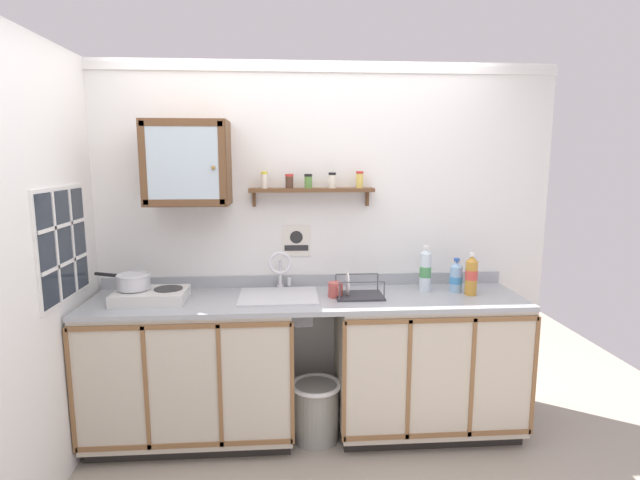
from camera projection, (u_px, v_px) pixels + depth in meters
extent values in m
plane|color=#9E9384|center=(311.00, 471.00, 2.88)|extent=(5.77, 5.77, 0.00)
cube|color=white|center=(305.00, 245.00, 3.39)|extent=(3.37, 0.05, 2.42)
cube|color=white|center=(305.00, 68.00, 3.17)|extent=(3.37, 0.02, 0.05)
cube|color=white|center=(16.00, 284.00, 2.33)|extent=(0.05, 3.50, 2.42)
cube|color=black|center=(196.00, 430.00, 3.25)|extent=(1.23, 0.53, 0.08)
cube|color=beige|center=(192.00, 367.00, 3.14)|extent=(1.26, 0.59, 0.82)
cube|color=brown|center=(180.00, 327.00, 2.79)|extent=(1.26, 0.01, 0.03)
cube|color=brown|center=(186.00, 446.00, 2.91)|extent=(1.26, 0.01, 0.03)
cube|color=brown|center=(70.00, 392.00, 2.80)|extent=(0.02, 0.01, 0.75)
cube|color=brown|center=(146.00, 389.00, 2.83)|extent=(0.02, 0.01, 0.75)
cube|color=brown|center=(220.00, 387.00, 2.86)|extent=(0.02, 0.01, 0.75)
cube|color=brown|center=(292.00, 385.00, 2.89)|extent=(0.02, 0.01, 0.75)
cube|color=black|center=(423.00, 421.00, 3.35)|extent=(1.14, 0.53, 0.08)
cube|color=beige|center=(427.00, 360.00, 3.25)|extent=(1.16, 0.59, 0.82)
cube|color=brown|center=(443.00, 320.00, 2.90)|extent=(1.16, 0.01, 0.03)
cube|color=brown|center=(438.00, 435.00, 3.02)|extent=(1.16, 0.01, 0.03)
cube|color=brown|center=(344.00, 383.00, 2.92)|extent=(0.02, 0.01, 0.75)
cube|color=brown|center=(409.00, 381.00, 2.94)|extent=(0.02, 0.01, 0.75)
cube|color=brown|center=(472.00, 379.00, 2.97)|extent=(0.02, 0.01, 0.75)
cube|color=brown|center=(535.00, 377.00, 3.00)|extent=(0.02, 0.01, 0.75)
cube|color=#9EA3A8|center=(308.00, 300.00, 3.13)|extent=(2.73, 0.62, 0.03)
cube|color=#9EA3A8|center=(306.00, 280.00, 3.40)|extent=(2.73, 0.02, 0.08)
cube|color=silver|center=(278.00, 296.00, 3.13)|extent=(0.49, 0.41, 0.01)
cube|color=slate|center=(279.00, 318.00, 3.15)|extent=(0.42, 0.33, 0.01)
cube|color=slate|center=(279.00, 300.00, 3.31)|extent=(0.42, 0.01, 0.14)
cube|color=slate|center=(278.00, 316.00, 2.98)|extent=(0.42, 0.01, 0.14)
cylinder|color=#4C4C51|center=(279.00, 318.00, 3.15)|extent=(0.04, 0.04, 0.01)
cylinder|color=silver|center=(280.00, 286.00, 3.35)|extent=(0.05, 0.05, 0.02)
cylinder|color=silver|center=(280.00, 273.00, 3.33)|extent=(0.02, 0.02, 0.16)
torus|color=silver|center=(280.00, 263.00, 3.25)|extent=(0.15, 0.02, 0.15)
cylinder|color=silver|center=(289.00, 281.00, 3.35)|extent=(0.02, 0.02, 0.06)
cube|color=silver|center=(151.00, 296.00, 3.03)|extent=(0.43, 0.29, 0.07)
cylinder|color=#2D2D2D|center=(134.00, 289.00, 3.04)|extent=(0.17, 0.17, 0.01)
cylinder|color=#2D2D2D|center=(168.00, 289.00, 3.05)|extent=(0.17, 0.17, 0.01)
cylinder|color=black|center=(127.00, 302.00, 2.89)|extent=(0.03, 0.02, 0.03)
cylinder|color=black|center=(163.00, 302.00, 2.91)|extent=(0.03, 0.02, 0.03)
cylinder|color=silver|center=(134.00, 282.00, 3.03)|extent=(0.20, 0.20, 0.09)
torus|color=silver|center=(133.00, 275.00, 3.02)|extent=(0.20, 0.20, 0.01)
cylinder|color=black|center=(108.00, 275.00, 3.09)|extent=(0.19, 0.10, 0.02)
cylinder|color=gold|center=(471.00, 278.00, 3.17)|extent=(0.08, 0.08, 0.22)
cone|color=gold|center=(472.00, 259.00, 3.15)|extent=(0.07, 0.07, 0.03)
cylinder|color=white|center=(472.00, 254.00, 3.14)|extent=(0.03, 0.03, 0.02)
cylinder|color=#D84C3F|center=(471.00, 275.00, 3.17)|extent=(0.08, 0.08, 0.06)
cylinder|color=silver|center=(425.00, 272.00, 3.26)|extent=(0.07, 0.07, 0.25)
cone|color=silver|center=(426.00, 251.00, 3.23)|extent=(0.07, 0.07, 0.03)
cylinder|color=white|center=(426.00, 247.00, 3.23)|extent=(0.03, 0.03, 0.02)
cylinder|color=#4C9959|center=(425.00, 272.00, 3.26)|extent=(0.08, 0.08, 0.07)
cylinder|color=#8CB7E0|center=(456.00, 279.00, 3.25)|extent=(0.08, 0.08, 0.17)
cone|color=#8CB7E0|center=(457.00, 264.00, 3.23)|extent=(0.08, 0.08, 0.04)
cylinder|color=#2D59B2|center=(457.00, 260.00, 3.23)|extent=(0.04, 0.04, 0.02)
cylinder|color=#3F8CCC|center=(456.00, 280.00, 3.25)|extent=(0.08, 0.08, 0.05)
cube|color=#333338|center=(359.00, 296.00, 3.14)|extent=(0.30, 0.23, 0.01)
cylinder|color=#4C4F54|center=(339.00, 291.00, 3.02)|extent=(0.01, 0.01, 0.11)
cylinder|color=#4C4F54|center=(384.00, 290.00, 3.04)|extent=(0.01, 0.01, 0.11)
cylinder|color=#4C4F54|center=(336.00, 283.00, 3.23)|extent=(0.01, 0.01, 0.11)
cylinder|color=#4C4F54|center=(378.00, 282.00, 3.25)|extent=(0.01, 0.01, 0.11)
cylinder|color=#4C4F54|center=(362.00, 282.00, 3.02)|extent=(0.28, 0.01, 0.01)
cylinder|color=#4C4F54|center=(357.00, 274.00, 3.23)|extent=(0.28, 0.01, 0.01)
cylinder|color=white|center=(348.00, 284.00, 3.12)|extent=(0.01, 0.15, 0.15)
cylinder|color=#B24C47|center=(335.00, 290.00, 3.13)|extent=(0.09, 0.09, 0.09)
torus|color=#B24C47|center=(338.00, 291.00, 3.08)|extent=(0.02, 0.07, 0.06)
cube|color=brown|center=(188.00, 163.00, 3.08)|extent=(0.51, 0.29, 0.52)
cube|color=silver|center=(183.00, 163.00, 2.93)|extent=(0.42, 0.01, 0.43)
cube|color=brown|center=(143.00, 163.00, 2.91)|extent=(0.04, 0.01, 0.49)
cube|color=brown|center=(222.00, 163.00, 2.95)|extent=(0.04, 0.01, 0.49)
cube|color=brown|center=(181.00, 123.00, 2.89)|extent=(0.48, 0.01, 0.04)
cube|color=brown|center=(184.00, 203.00, 2.97)|extent=(0.48, 0.01, 0.04)
sphere|color=olive|center=(213.00, 168.00, 2.93)|extent=(0.02, 0.02, 0.02)
cube|color=brown|center=(312.00, 190.00, 3.24)|extent=(0.82, 0.14, 0.02)
cube|color=brown|center=(254.00, 199.00, 3.28)|extent=(0.02, 0.03, 0.10)
cube|color=brown|center=(367.00, 198.00, 3.33)|extent=(0.02, 0.03, 0.10)
cylinder|color=silver|center=(264.00, 181.00, 3.20)|extent=(0.04, 0.04, 0.09)
cylinder|color=yellow|center=(264.00, 173.00, 3.19)|extent=(0.04, 0.04, 0.02)
cylinder|color=#4C3326|center=(289.00, 182.00, 3.21)|extent=(0.05, 0.05, 0.08)
cylinder|color=red|center=(289.00, 175.00, 3.20)|extent=(0.05, 0.05, 0.02)
cylinder|color=#598C3F|center=(308.00, 182.00, 3.22)|extent=(0.05, 0.05, 0.08)
cylinder|color=black|center=(308.00, 175.00, 3.21)|extent=(0.05, 0.05, 0.02)
cylinder|color=silver|center=(332.00, 182.00, 3.24)|extent=(0.05, 0.05, 0.09)
cylinder|color=black|center=(332.00, 174.00, 3.23)|extent=(0.05, 0.05, 0.02)
cylinder|color=#E0C659|center=(360.00, 181.00, 3.26)|extent=(0.05, 0.05, 0.09)
cylinder|color=red|center=(360.00, 172.00, 3.25)|extent=(0.05, 0.05, 0.02)
cube|color=silver|center=(296.00, 241.00, 3.35)|extent=(0.19, 0.01, 0.21)
cube|color=#262626|center=(296.00, 248.00, 3.36)|extent=(0.16, 0.00, 0.04)
cylinder|color=#262626|center=(296.00, 237.00, 3.34)|extent=(0.09, 0.00, 0.09)
cube|color=#262D38|center=(64.00, 244.00, 2.76)|extent=(0.01, 0.58, 0.60)
cube|color=white|center=(62.00, 244.00, 2.76)|extent=(0.02, 0.62, 0.64)
cube|color=white|center=(56.00, 248.00, 2.66)|extent=(0.01, 0.02, 0.60)
cube|color=white|center=(73.00, 241.00, 2.86)|extent=(0.01, 0.02, 0.60)
cube|color=white|center=(66.00, 263.00, 2.78)|extent=(0.01, 0.58, 0.02)
cube|color=white|center=(63.00, 225.00, 2.74)|extent=(0.01, 0.58, 0.02)
cylinder|color=gray|center=(316.00, 412.00, 3.18)|extent=(0.29, 0.29, 0.37)
torus|color=white|center=(316.00, 385.00, 3.15)|extent=(0.33, 0.33, 0.03)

